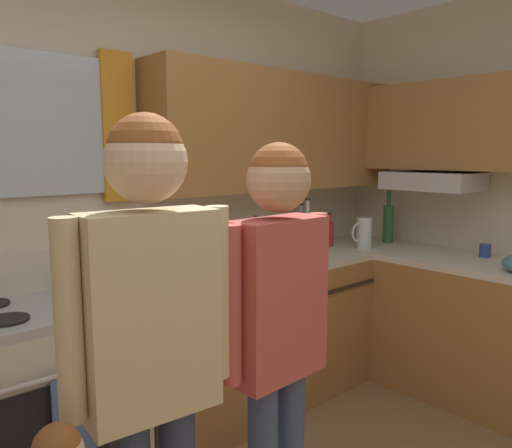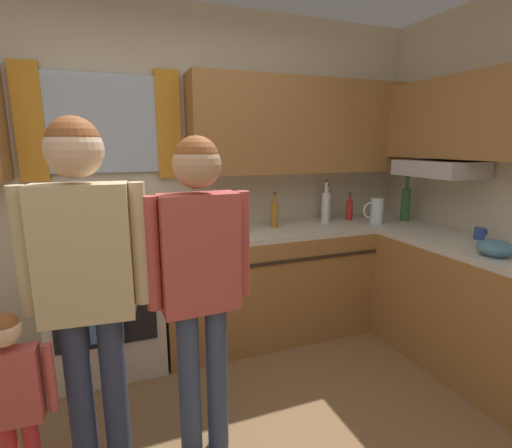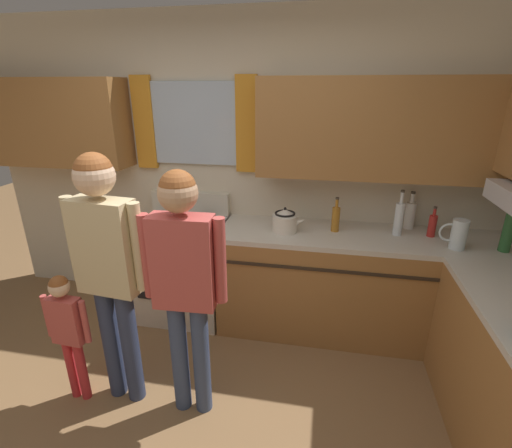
% 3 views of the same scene
% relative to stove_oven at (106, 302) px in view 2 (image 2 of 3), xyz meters
% --- Properties ---
extents(back_wall_unit, '(4.60, 0.42, 2.60)m').
position_rel_stove_oven_xyz_m(back_wall_unit, '(0.41, 0.27, 1.00)').
color(back_wall_unit, beige).
rests_on(back_wall_unit, ground).
extents(kitchen_counter_run, '(2.29, 2.01, 0.90)m').
position_rel_stove_oven_xyz_m(kitchen_counter_run, '(1.85, -0.38, -0.02)').
color(kitchen_counter_run, '#9E6B38').
rests_on(kitchen_counter_run, ground).
extents(stove_oven, '(0.73, 0.67, 1.10)m').
position_rel_stove_oven_xyz_m(stove_oven, '(0.00, 0.00, 0.00)').
color(stove_oven, beige).
rests_on(stove_oven, ground).
extents(bottle_oil_amber, '(0.06, 0.06, 0.29)m').
position_rel_stove_oven_xyz_m(bottle_oil_amber, '(1.32, 0.04, 0.54)').
color(bottle_oil_amber, '#B27223').
rests_on(bottle_oil_amber, kitchen_counter_run).
extents(bottle_sauce_red, '(0.06, 0.06, 0.25)m').
position_rel_stove_oven_xyz_m(bottle_sauce_red, '(2.06, 0.07, 0.53)').
color(bottle_sauce_red, red).
rests_on(bottle_sauce_red, kitchen_counter_run).
extents(bottle_milk_white, '(0.08, 0.08, 0.31)m').
position_rel_stove_oven_xyz_m(bottle_milk_white, '(1.92, 0.23, 0.55)').
color(bottle_milk_white, white).
rests_on(bottle_milk_white, kitchen_counter_run).
extents(bottle_wine_green, '(0.08, 0.08, 0.39)m').
position_rel_stove_oven_xyz_m(bottle_wine_green, '(2.50, -0.13, 0.58)').
color(bottle_wine_green, '#2D6633').
rests_on(bottle_wine_green, kitchen_counter_run).
extents(bottle_tall_clear, '(0.07, 0.07, 0.37)m').
position_rel_stove_oven_xyz_m(bottle_tall_clear, '(1.80, 0.05, 0.57)').
color(bottle_tall_clear, silver).
rests_on(bottle_tall_clear, kitchen_counter_run).
extents(mug_cobalt_blue, '(0.11, 0.07, 0.08)m').
position_rel_stove_oven_xyz_m(mug_cobalt_blue, '(2.51, -0.86, 0.48)').
color(mug_cobalt_blue, '#2D479E').
rests_on(mug_cobalt_blue, kitchen_counter_run).
extents(stovetop_kettle, '(0.27, 0.20, 0.21)m').
position_rel_stove_oven_xyz_m(stovetop_kettle, '(0.92, -0.04, 0.53)').
color(stovetop_kettle, silver).
rests_on(stovetop_kettle, kitchen_counter_run).
extents(water_pitcher, '(0.19, 0.11, 0.22)m').
position_rel_stove_oven_xyz_m(water_pitcher, '(2.17, -0.14, 0.54)').
color(water_pitcher, silver).
rests_on(water_pitcher, kitchen_counter_run).
extents(mixing_bowl, '(0.21, 0.21, 0.10)m').
position_rel_stove_oven_xyz_m(mixing_bowl, '(2.23, -1.19, 0.48)').
color(mixing_bowl, teal).
rests_on(mixing_bowl, kitchen_counter_run).
extents(adult_holding_child, '(0.52, 0.23, 1.68)m').
position_rel_stove_oven_xyz_m(adult_holding_child, '(-0.04, -1.04, 0.59)').
color(adult_holding_child, '#2D3856').
rests_on(adult_holding_child, ground).
extents(adult_in_plaid, '(0.50, 0.22, 1.60)m').
position_rel_stove_oven_xyz_m(adult_in_plaid, '(0.45, -1.05, 0.54)').
color(adult_in_plaid, '#38476B').
rests_on(adult_in_plaid, ground).
extents(small_child, '(0.32, 0.13, 0.93)m').
position_rel_stove_oven_xyz_m(small_child, '(-0.34, -1.11, 0.12)').
color(small_child, red).
rests_on(small_child, ground).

